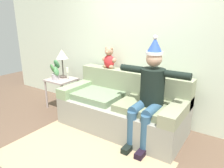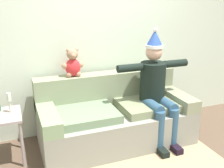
{
  "view_description": "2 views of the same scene",
  "coord_description": "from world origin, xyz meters",
  "px_view_note": "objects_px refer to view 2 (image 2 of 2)",
  "views": [
    {
      "loc": [
        1.6,
        -1.7,
        1.71
      ],
      "look_at": [
        -0.06,
        0.77,
        0.79
      ],
      "focal_mm": 33.2,
      "sensor_mm": 36.0,
      "label": 1
    },
    {
      "loc": [
        -1.23,
        -2.09,
        1.9
      ],
      "look_at": [
        -0.09,
        0.87,
        0.86
      ],
      "focal_mm": 43.15,
      "sensor_mm": 36.0,
      "label": 2
    }
  ],
  "objects_px": {
    "candle_short": "(9,100)",
    "teddy_bear": "(73,64)",
    "couch": "(115,117)",
    "person_seated": "(156,86)"
  },
  "relations": [
    {
      "from": "candle_short",
      "to": "teddy_bear",
      "type": "bearing_deg",
      "value": 15.93
    },
    {
      "from": "couch",
      "to": "person_seated",
      "type": "distance_m",
      "value": 0.7
    },
    {
      "from": "person_seated",
      "to": "teddy_bear",
      "type": "xyz_separation_m",
      "value": [
        -1.0,
        0.46,
        0.28
      ]
    },
    {
      "from": "couch",
      "to": "teddy_bear",
      "type": "relative_size",
      "value": 5.27
    },
    {
      "from": "couch",
      "to": "person_seated",
      "type": "height_order",
      "value": "person_seated"
    },
    {
      "from": "person_seated",
      "to": "candle_short",
      "type": "bearing_deg",
      "value": 172.99
    },
    {
      "from": "couch",
      "to": "person_seated",
      "type": "bearing_deg",
      "value": -18.18
    },
    {
      "from": "teddy_bear",
      "to": "candle_short",
      "type": "bearing_deg",
      "value": -164.07
    },
    {
      "from": "person_seated",
      "to": "candle_short",
      "type": "distance_m",
      "value": 1.83
    },
    {
      "from": "couch",
      "to": "candle_short",
      "type": "relative_size",
      "value": 8.34
    }
  ]
}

